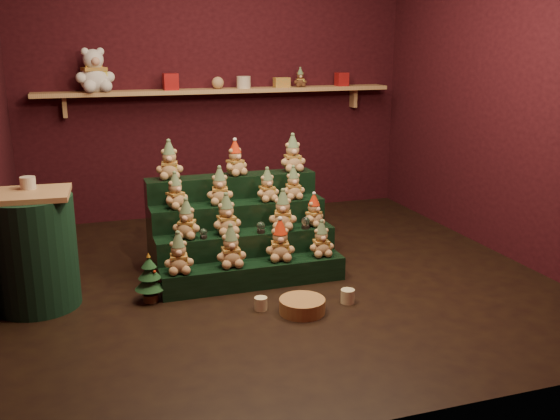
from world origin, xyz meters
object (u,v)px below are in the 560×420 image
object	(u,v)px
snow_globe_b	(261,227)
side_table	(34,251)
mini_christmas_tree	(150,278)
brown_bear	(300,78)
mug_right	(348,296)
snow_globe_a	(204,233)
wicker_basket	(302,306)
riser_tier_front	(254,274)
mug_left	(261,304)
snow_globe_c	(306,223)
white_bear	(94,64)

from	to	relation	value
snow_globe_b	side_table	bearing A→B (deg)	-178.63
side_table	mini_christmas_tree	xyz separation A→B (m)	(0.75, -0.17, -0.23)
snow_globe_b	brown_bear	bearing A→B (deg)	61.77
mug_right	snow_globe_b	bearing A→B (deg)	122.95
snow_globe_a	snow_globe_b	world-z (taller)	snow_globe_b
snow_globe_a	wicker_basket	world-z (taller)	snow_globe_a
riser_tier_front	snow_globe_b	xyz separation A→B (m)	(0.10, 0.16, 0.31)
snow_globe_a	side_table	world-z (taller)	side_table
snow_globe_b	snow_globe_a	bearing A→B (deg)	-180.00
wicker_basket	snow_globe_a	bearing A→B (deg)	125.68
snow_globe_b	mini_christmas_tree	size ratio (longest dim) A/B	0.24
mug_right	brown_bear	distance (m)	2.89
mini_christmas_tree	mug_right	xyz separation A→B (m)	(1.32, -0.46, -0.13)
snow_globe_a	mini_christmas_tree	size ratio (longest dim) A/B	0.21
riser_tier_front	mug_left	distance (m)	0.44
riser_tier_front	snow_globe_c	distance (m)	0.59
riser_tier_front	snow_globe_a	bearing A→B (deg)	154.96
mug_right	riser_tier_front	bearing A→B (deg)	136.49
riser_tier_front	brown_bear	bearing A→B (deg)	61.37
snow_globe_b	white_bear	xyz separation A→B (m)	(-1.08, 1.81, 1.17)
mug_left	brown_bear	distance (m)	3.00
wicker_basket	white_bear	world-z (taller)	white_bear
snow_globe_a	brown_bear	size ratio (longest dim) A/B	0.40
riser_tier_front	snow_globe_c	bearing A→B (deg)	18.77
mini_christmas_tree	mug_right	size ratio (longest dim) A/B	3.68
wicker_basket	riser_tier_front	bearing A→B (deg)	107.52
riser_tier_front	side_table	xyz separation A→B (m)	(-1.52, 0.12, 0.31)
snow_globe_c	brown_bear	xyz separation A→B (m)	(0.61, 1.81, 1.01)
snow_globe_a	mug_right	world-z (taller)	snow_globe_a
mug_left	white_bear	bearing A→B (deg)	110.53
snow_globe_b	wicker_basket	bearing A→B (deg)	-84.12
snow_globe_a	snow_globe_c	xyz separation A→B (m)	(0.81, -0.00, 0.01)
mug_right	white_bear	bearing A→B (deg)	121.39
riser_tier_front	white_bear	size ratio (longest dim) A/B	2.76
mug_right	white_bear	world-z (taller)	white_bear
snow_globe_b	side_table	world-z (taller)	side_table
snow_globe_a	side_table	distance (m)	1.18
snow_globe_b	side_table	size ratio (longest dim) A/B	0.11
riser_tier_front	side_table	distance (m)	1.56
snow_globe_c	mini_christmas_tree	bearing A→B (deg)	-170.48
brown_bear	side_table	bearing A→B (deg)	-135.63
side_table	wicker_basket	bearing A→B (deg)	-18.08
mini_christmas_tree	snow_globe_b	bearing A→B (deg)	13.37
riser_tier_front	snow_globe_a	world-z (taller)	snow_globe_a
side_table	mug_right	world-z (taller)	side_table
snow_globe_b	wicker_basket	xyz separation A→B (m)	(0.07, -0.73, -0.36)
riser_tier_front	white_bear	distance (m)	2.65
mini_christmas_tree	white_bear	bearing A→B (deg)	95.64
mug_right	snow_globe_c	bearing A→B (deg)	95.79
riser_tier_front	mug_right	xyz separation A→B (m)	(0.54, -0.51, -0.04)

